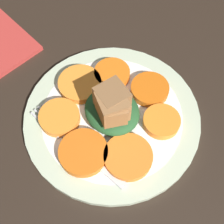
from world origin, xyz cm
name	(u,v)px	position (x,y,z in cm)	size (l,w,h in cm)	color
table_slab	(112,122)	(0.00, 0.00, 1.00)	(120.00, 120.00, 2.00)	black
plate	(112,117)	(0.00, 0.00, 2.52)	(26.78, 26.78, 1.05)	beige
carrot_slice_0	(112,74)	(-5.22, 5.01, 3.74)	(5.76, 5.76, 1.27)	orange
carrot_slice_1	(78,85)	(-7.32, -0.37, 3.74)	(6.83, 6.83, 1.27)	orange
carrot_slice_2	(60,117)	(-4.90, -6.10, 3.74)	(6.11, 6.11, 1.27)	orange
carrot_slice_3	(83,152)	(1.75, -7.23, 3.74)	(6.97, 6.97, 1.27)	orange
carrot_slice_4	(128,157)	(6.53, -3.20, 3.74)	(6.86, 6.86, 1.27)	orange
carrot_slice_5	(161,121)	(6.05, 4.30, 3.74)	(5.50, 5.50, 1.27)	orange
carrot_slice_6	(150,89)	(1.00, 7.21, 3.74)	(5.98, 5.98, 1.27)	#D45F12
center_pile	(112,108)	(0.26, -0.20, 5.95)	(8.57, 7.71, 6.62)	#235128
fork	(75,143)	(-0.32, -7.03, 3.30)	(17.88, 2.89, 0.40)	silver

